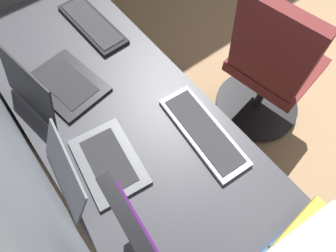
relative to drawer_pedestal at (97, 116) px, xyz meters
The scene contains 7 objects.
desk 0.63m from the drawer_pedestal, behind, with size 2.27×0.68×0.73m.
drawer_pedestal is the anchor object (origin of this frame).
laptop_leftmost 0.63m from the drawer_pedestal, 158.19° to the left, with size 0.34×0.32×0.19m.
laptop_left 0.46m from the drawer_pedestal, 108.86° to the left, with size 0.37×0.34×0.23m.
keyboard_main 0.49m from the drawer_pedestal, 43.60° to the right, with size 0.43×0.16×0.02m.
keyboard_spare 0.73m from the drawer_pedestal, 156.89° to the right, with size 0.43×0.17×0.02m.
office_chair 0.99m from the drawer_pedestal, 114.99° to the right, with size 0.56×0.58×0.97m.
Camera 1 is at (-0.07, 2.17, 1.74)m, focal length 30.87 mm.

